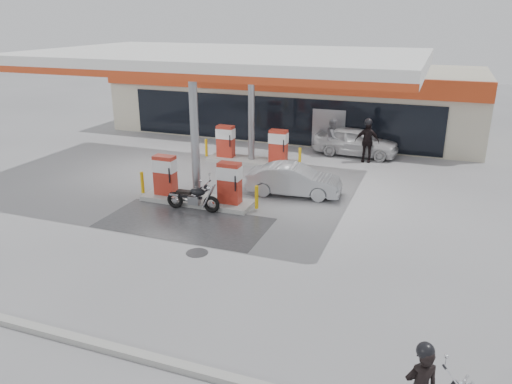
{
  "coord_description": "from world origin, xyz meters",
  "views": [
    {
      "loc": [
        8.63,
        -14.51,
        7.05
      ],
      "look_at": [
        2.92,
        0.81,
        1.2
      ],
      "focal_mm": 35.0,
      "sensor_mm": 36.0,
      "label": 1
    }
  ],
  "objects_px": {
    "pump_island_near": "(197,185)",
    "parked_car_right": "(377,135)",
    "pump_island_far": "(251,149)",
    "biker_walking": "(367,142)",
    "hatchback_silver": "(294,180)",
    "parked_car_left": "(211,122)",
    "parked_motorcycle": "(194,198)",
    "sedan_white": "(356,141)",
    "attendant": "(333,137)"
  },
  "relations": [
    {
      "from": "parked_motorcycle",
      "to": "pump_island_far",
      "type": "bearing_deg",
      "value": 89.21
    },
    {
      "from": "hatchback_silver",
      "to": "parked_car_right",
      "type": "distance_m",
      "value": 10.01
    },
    {
      "from": "parked_motorcycle",
      "to": "attendant",
      "type": "relative_size",
      "value": 1.11
    },
    {
      "from": "pump_island_near",
      "to": "parked_motorcycle",
      "type": "xyz_separation_m",
      "value": [
        0.26,
        -0.79,
        -0.22
      ]
    },
    {
      "from": "hatchback_silver",
      "to": "parked_car_left",
      "type": "relative_size",
      "value": 0.97
    },
    {
      "from": "attendant",
      "to": "parked_car_right",
      "type": "bearing_deg",
      "value": -21.7
    },
    {
      "from": "attendant",
      "to": "hatchback_silver",
      "type": "xyz_separation_m",
      "value": [
        -0.18,
        -6.6,
        -0.34
      ]
    },
    {
      "from": "hatchback_silver",
      "to": "parked_car_right",
      "type": "relative_size",
      "value": 1.02
    },
    {
      "from": "pump_island_near",
      "to": "pump_island_far",
      "type": "height_order",
      "value": "same"
    },
    {
      "from": "sedan_white",
      "to": "parked_car_right",
      "type": "bearing_deg",
      "value": -11.25
    },
    {
      "from": "hatchback_silver",
      "to": "parked_car_left",
      "type": "height_order",
      "value": "hatchback_silver"
    },
    {
      "from": "pump_island_far",
      "to": "hatchback_silver",
      "type": "distance_m",
      "value": 5.05
    },
    {
      "from": "attendant",
      "to": "biker_walking",
      "type": "relative_size",
      "value": 0.94
    },
    {
      "from": "pump_island_near",
      "to": "parked_car_right",
      "type": "bearing_deg",
      "value": 65.93
    },
    {
      "from": "pump_island_near",
      "to": "sedan_white",
      "type": "relative_size",
      "value": 1.17
    },
    {
      "from": "pump_island_far",
      "to": "hatchback_silver",
      "type": "relative_size",
      "value": 1.34
    },
    {
      "from": "attendant",
      "to": "parked_car_right",
      "type": "relative_size",
      "value": 0.51
    },
    {
      "from": "parked_motorcycle",
      "to": "hatchback_silver",
      "type": "distance_m",
      "value": 4.28
    },
    {
      "from": "pump_island_far",
      "to": "attendant",
      "type": "height_order",
      "value": "attendant"
    },
    {
      "from": "parked_motorcycle",
      "to": "biker_walking",
      "type": "relative_size",
      "value": 1.05
    },
    {
      "from": "sedan_white",
      "to": "parked_car_right",
      "type": "xyz_separation_m",
      "value": [
        0.72,
        2.8,
        -0.22
      ]
    },
    {
      "from": "pump_island_far",
      "to": "biker_walking",
      "type": "relative_size",
      "value": 2.49
    },
    {
      "from": "sedan_white",
      "to": "biker_walking",
      "type": "distance_m",
      "value": 1.26
    },
    {
      "from": "pump_island_near",
      "to": "parked_motorcycle",
      "type": "distance_m",
      "value": 0.86
    },
    {
      "from": "pump_island_far",
      "to": "attendant",
      "type": "xyz_separation_m",
      "value": [
        3.5,
        2.8,
        0.26
      ]
    },
    {
      "from": "attendant",
      "to": "hatchback_silver",
      "type": "relative_size",
      "value": 0.5
    },
    {
      "from": "sedan_white",
      "to": "hatchback_silver",
      "type": "distance_m",
      "value": 7.12
    },
    {
      "from": "pump_island_near",
      "to": "parked_car_right",
      "type": "relative_size",
      "value": 1.36
    },
    {
      "from": "parked_motorcycle",
      "to": "sedan_white",
      "type": "bearing_deg",
      "value": 63.33
    },
    {
      "from": "attendant",
      "to": "parked_car_right",
      "type": "height_order",
      "value": "attendant"
    },
    {
      "from": "pump_island_near",
      "to": "biker_walking",
      "type": "distance_m",
      "value": 9.79
    },
    {
      "from": "parked_motorcycle",
      "to": "sedan_white",
      "type": "xyz_separation_m",
      "value": [
        4.38,
        9.99,
        0.26
      ]
    },
    {
      "from": "biker_walking",
      "to": "attendant",
      "type": "bearing_deg",
      "value": 157.87
    },
    {
      "from": "pump_island_far",
      "to": "parked_motorcycle",
      "type": "height_order",
      "value": "pump_island_far"
    },
    {
      "from": "pump_island_near",
      "to": "pump_island_far",
      "type": "distance_m",
      "value": 6.0
    },
    {
      "from": "parked_car_left",
      "to": "parked_car_right",
      "type": "distance_m",
      "value": 10.37
    },
    {
      "from": "pump_island_near",
      "to": "pump_island_far",
      "type": "relative_size",
      "value": 1.0
    },
    {
      "from": "pump_island_near",
      "to": "parked_car_right",
      "type": "height_order",
      "value": "pump_island_near"
    },
    {
      "from": "attendant",
      "to": "hatchback_silver",
      "type": "distance_m",
      "value": 6.61
    },
    {
      "from": "attendant",
      "to": "parked_car_left",
      "type": "height_order",
      "value": "attendant"
    },
    {
      "from": "parked_motorcycle",
      "to": "attendant",
      "type": "distance_m",
      "value": 10.14
    },
    {
      "from": "pump_island_near",
      "to": "hatchback_silver",
      "type": "height_order",
      "value": "pump_island_near"
    },
    {
      "from": "sedan_white",
      "to": "attendant",
      "type": "relative_size",
      "value": 2.26
    },
    {
      "from": "pump_island_far",
      "to": "biker_walking",
      "type": "xyz_separation_m",
      "value": [
        5.34,
        2.2,
        0.32
      ]
    },
    {
      "from": "pump_island_far",
      "to": "biker_walking",
      "type": "bearing_deg",
      "value": 22.38
    },
    {
      "from": "pump_island_far",
      "to": "sedan_white",
      "type": "height_order",
      "value": "pump_island_far"
    },
    {
      "from": "sedan_white",
      "to": "biker_walking",
      "type": "xyz_separation_m",
      "value": [
        0.7,
        -1.0,
        0.29
      ]
    },
    {
      "from": "pump_island_near",
      "to": "hatchback_silver",
      "type": "distance_m",
      "value": 3.98
    },
    {
      "from": "sedan_white",
      "to": "parked_car_right",
      "type": "distance_m",
      "value": 2.9
    },
    {
      "from": "pump_island_near",
      "to": "parked_car_right",
      "type": "xyz_separation_m",
      "value": [
        5.36,
        12.0,
        -0.18
      ]
    }
  ]
}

